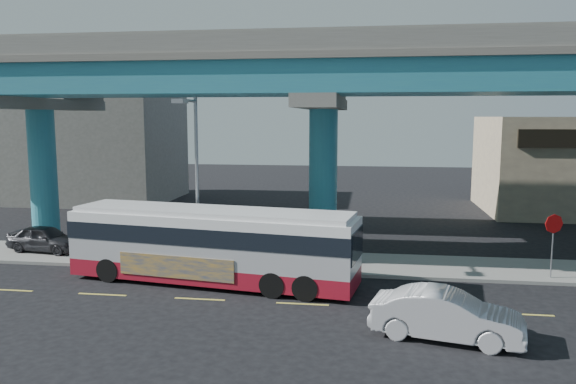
# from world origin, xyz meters

# --- Properties ---
(ground) EXTENTS (120.00, 120.00, 0.00)m
(ground) POSITION_xyz_m (0.00, 0.00, 0.00)
(ground) COLOR black
(ground) RESTS_ON ground
(sidewalk) EXTENTS (70.00, 4.00, 0.15)m
(sidewalk) POSITION_xyz_m (0.00, 5.50, 0.07)
(sidewalk) COLOR gray
(sidewalk) RESTS_ON ground
(lane_markings) EXTENTS (58.00, 0.12, 0.01)m
(lane_markings) POSITION_xyz_m (-0.00, -0.30, 0.01)
(lane_markings) COLOR #D8C64C
(lane_markings) RESTS_ON ground
(viaduct) EXTENTS (52.00, 12.40, 11.70)m
(viaduct) POSITION_xyz_m (-0.00, 9.11, 9.14)
(viaduct) COLOR teal
(viaduct) RESTS_ON ground
(building_concrete) EXTENTS (12.00, 10.00, 9.00)m
(building_concrete) POSITION_xyz_m (-20.00, 24.00, 4.50)
(building_concrete) COLOR gray
(building_concrete) RESTS_ON ground
(transit_bus) EXTENTS (12.61, 4.50, 3.17)m
(transit_bus) POSITION_xyz_m (-4.09, 1.90, 1.74)
(transit_bus) COLOR maroon
(transit_bus) RESTS_ON ground
(sedan) EXTENTS (3.79, 5.47, 1.56)m
(sedan) POSITION_xyz_m (4.90, -2.96, 0.78)
(sedan) COLOR #B9BABF
(sedan) RESTS_ON ground
(parked_car) EXTENTS (2.60, 4.33, 1.33)m
(parked_car) POSITION_xyz_m (-13.97, 5.56, 0.82)
(parked_car) COLOR #2B2B2F
(parked_car) RESTS_ON sidewalk
(street_lamp) EXTENTS (0.50, 2.52, 7.75)m
(street_lamp) POSITION_xyz_m (-5.35, 3.44, 5.18)
(street_lamp) COLOR gray
(street_lamp) RESTS_ON sidewalk
(stop_sign) EXTENTS (0.80, 0.28, 2.77)m
(stop_sign) POSITION_xyz_m (10.20, 4.18, 2.17)
(stop_sign) COLOR gray
(stop_sign) RESTS_ON sidewalk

